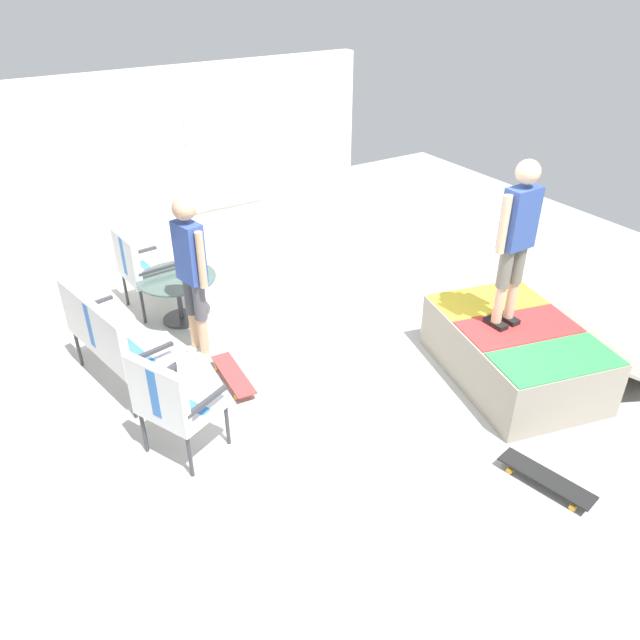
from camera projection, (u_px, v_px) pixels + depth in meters
ground_plane at (352, 387)px, 6.32m from camera, size 12.00×12.00×0.10m
house_facade at (161, 171)px, 8.17m from camera, size 0.23×6.00×2.54m
skate_ramp at (517, 351)px, 6.25m from camera, size 2.16×2.34×0.61m
patio_bench at (108, 333)px, 5.96m from camera, size 1.33×0.77×1.02m
patio_chair_near_house at (139, 265)px, 7.24m from camera, size 0.66×0.60×1.02m
patio_chair_by_wall at (171, 399)px, 5.10m from camera, size 0.79×0.76×1.02m
patio_table at (178, 290)px, 7.16m from camera, size 0.90×0.90×0.57m
person_watching at (191, 266)px, 6.22m from camera, size 0.47×0.29×1.79m
person_skater at (517, 234)px, 5.64m from camera, size 0.24×0.48×1.65m
skateboard_by_bench at (233, 375)px, 6.28m from camera, size 0.81×0.26×0.10m
skateboard_spare at (546, 478)px, 5.06m from camera, size 0.82×0.36×0.10m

